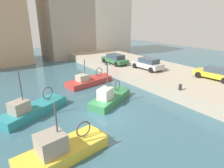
{
  "coord_description": "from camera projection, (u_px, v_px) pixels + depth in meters",
  "views": [
    {
      "loc": [
        -7.33,
        -11.71,
        7.5
      ],
      "look_at": [
        3.29,
        2.98,
        1.2
      ],
      "focal_mm": 30.96,
      "sensor_mm": 36.0,
      "label": 1
    }
  ],
  "objects": [
    {
      "name": "mooring_bollard_south",
      "position": [
        180.0,
        87.0,
        17.54
      ],
      "size": [
        0.28,
        0.28,
        0.55
      ],
      "primitive_type": "cylinder",
      "color": "#2D2D33",
      "rests_on": "quay_wall"
    },
    {
      "name": "fishing_boat_green",
      "position": [
        112.0,
        99.0,
        18.29
      ],
      "size": [
        5.97,
        3.97,
        4.45
      ],
      "color": "#388951",
      "rests_on": "ground"
    },
    {
      "name": "parked_car_silver",
      "position": [
        148.0,
        64.0,
        24.4
      ],
      "size": [
        2.04,
        4.16,
        1.44
      ],
      "color": "#B7B7BC",
      "rests_on": "quay_wall"
    },
    {
      "name": "fishing_boat_teal",
      "position": [
        37.0,
        111.0,
        15.99
      ],
      "size": [
        6.52,
        4.14,
        4.63
      ],
      "color": "teal",
      "rests_on": "ground"
    },
    {
      "name": "fishing_boat_red",
      "position": [
        92.0,
        82.0,
        23.12
      ],
      "size": [
        6.51,
        2.72,
        3.92
      ],
      "color": "#BC3833",
      "rests_on": "ground"
    },
    {
      "name": "waterfront_building_central",
      "position": [
        100.0,
        22.0,
        41.65
      ],
      "size": [
        11.19,
        8.1,
        13.02
      ],
      "color": "silver",
      "rests_on": "ground"
    },
    {
      "name": "quay_wall",
      "position": [
        187.0,
        82.0,
        21.65
      ],
      "size": [
        9.0,
        56.0,
        1.2
      ],
      "primitive_type": "cube",
      "color": "#ADA08C",
      "rests_on": "ground"
    },
    {
      "name": "fishing_boat_yellow",
      "position": [
        69.0,
        152.0,
        11.1
      ],
      "size": [
        6.05,
        2.42,
        4.24
      ],
      "color": "gold",
      "rests_on": "ground"
    },
    {
      "name": "water_surface",
      "position": [
        101.0,
        116.0,
        15.49
      ],
      "size": [
        80.0,
        80.0,
        0.0
      ],
      "primitive_type": "plane",
      "color": "#386070",
      "rests_on": "ground"
    },
    {
      "name": "parked_car_yellow",
      "position": [
        215.0,
        73.0,
        20.48
      ],
      "size": [
        2.13,
        4.13,
        1.28
      ],
      "color": "gold",
      "rests_on": "quay_wall"
    },
    {
      "name": "waterfront_building_east_mid",
      "position": [
        65.0,
        0.0,
        35.76
      ],
      "size": [
        9.02,
        7.62,
        20.97
      ],
      "color": "#A39384",
      "rests_on": "ground"
    },
    {
      "name": "parked_car_green",
      "position": [
        115.0,
        59.0,
        27.28
      ],
      "size": [
        1.93,
        4.38,
        1.38
      ],
      "color": "#387547",
      "rests_on": "quay_wall"
    },
    {
      "name": "mooring_bollard_mid",
      "position": [
        106.0,
        63.0,
        26.72
      ],
      "size": [
        0.28,
        0.28,
        0.55
      ],
      "primitive_type": "cylinder",
      "color": "#2D2D33",
      "rests_on": "quay_wall"
    }
  ]
}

